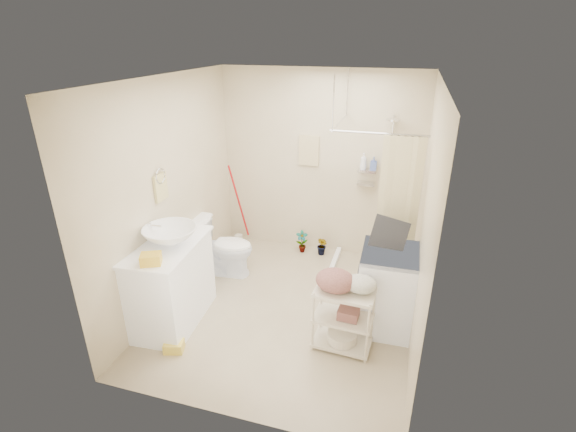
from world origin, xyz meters
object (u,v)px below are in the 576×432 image
Objects in this scene: washing_machine at (389,290)px; laundry_rack at (343,314)px; toilet at (224,246)px; vanity at (171,283)px.

laundry_rack is at bearing -131.74° from washing_machine.
washing_machine reaches higher than toilet.
toilet is 0.97× the size of laundry_rack.
toilet is 2.24m from washing_machine.
laundry_rack is at bearing -124.69° from toilet.
vanity is 1.11m from toilet.
laundry_rack is at bearing -1.09° from vanity.
laundry_rack is (1.89, 0.09, -0.07)m from vanity.
washing_machine reaches higher than laundry_rack.
washing_machine is at bearing 10.24° from vanity.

